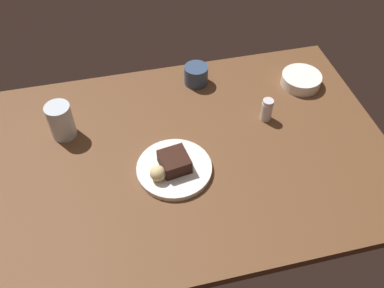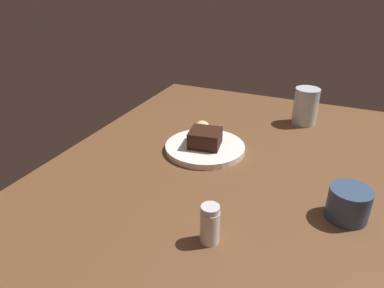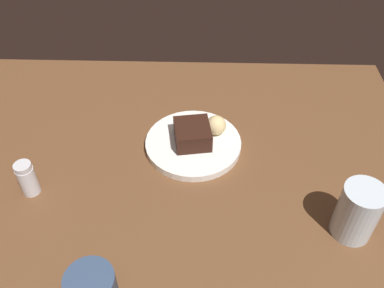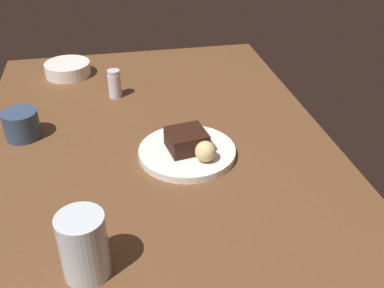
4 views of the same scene
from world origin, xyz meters
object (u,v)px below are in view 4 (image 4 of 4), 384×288
chocolate_cake_slice (187,140)px  side_bowl (68,69)px  coffee_cup (21,125)px  salt_shaker (115,84)px  water_glass (84,246)px  bread_roll (205,151)px  dessert_plate (187,152)px

chocolate_cake_slice → side_bowl: 58.55cm
chocolate_cake_slice → coffee_cup: (15.51, 37.46, -0.53)cm
salt_shaker → side_bowl: salt_shaker is taller
water_glass → coffee_cup: bearing=18.0°
salt_shaker → water_glass: 64.85cm
side_bowl → water_glass: bearing=-176.1°
water_glass → coffee_cup: (46.49, 15.14, -2.46)cm
bread_roll → coffee_cup: 45.67cm
dessert_plate → water_glass: (-30.81, 22.39, 5.04)cm
dessert_plate → chocolate_cake_slice: (0.17, 0.06, 3.11)cm
coffee_cup → bread_roll: bearing=-117.3°
dessert_plate → coffee_cup: 40.75cm
water_glass → salt_shaker: bearing=-7.1°
dessert_plate → side_bowl: 58.71cm
dessert_plate → water_glass: bearing=144.0°
dessert_plate → coffee_cup: coffee_cup is taller
side_bowl → coffee_cup: 37.16cm
dessert_plate → bread_roll: size_ratio=4.79×
chocolate_cake_slice → side_bowl: chocolate_cake_slice is taller
side_bowl → salt_shaker: bearing=-142.9°
coffee_cup → chocolate_cake_slice: bearing=-112.5°
chocolate_cake_slice → salt_shaker: size_ratio=1.05×
dessert_plate → chocolate_cake_slice: size_ratio=2.65×
side_bowl → coffee_cup: coffee_cup is taller
dessert_plate → chocolate_cake_slice: bearing=19.3°
bread_roll → side_bowl: bread_roll is taller
bread_roll → chocolate_cake_slice: bearing=30.1°
bread_roll → salt_shaker: (38.75, 17.46, -0.06)cm
dessert_plate → salt_shaker: salt_shaker is taller
salt_shaker → coffee_cup: 29.22cm
bread_roll → water_glass: size_ratio=0.39×
side_bowl → dessert_plate: bearing=-151.5°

